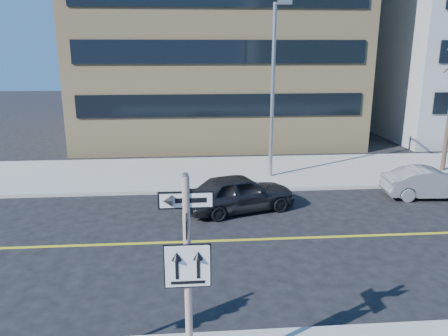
{
  "coord_description": "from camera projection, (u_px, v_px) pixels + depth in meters",
  "views": [
    {
      "loc": [
        0.07,
        -9.28,
        6.14
      ],
      "look_at": [
        1.16,
        4.0,
        2.5
      ],
      "focal_mm": 35.0,
      "sensor_mm": 36.0,
      "label": 1
    }
  ],
  "objects": [
    {
      "name": "ground",
      "position": [
        190.0,
        312.0,
        10.54
      ],
      "size": [
        120.0,
        120.0,
        0.0
      ],
      "primitive_type": "plane",
      "color": "black",
      "rests_on": "ground"
    },
    {
      "name": "sign_pole",
      "position": [
        188.0,
        273.0,
        7.48
      ],
      "size": [
        0.92,
        0.92,
        4.06
      ],
      "color": "silver",
      "rests_on": "near_sidewalk"
    },
    {
      "name": "parked_car_a",
      "position": [
        239.0,
        193.0,
        16.99
      ],
      "size": [
        2.94,
        4.65,
        1.47
      ],
      "primitive_type": "imported",
      "rotation": [
        0.0,
        0.0,
        1.87
      ],
      "color": "black",
      "rests_on": "ground"
    },
    {
      "name": "parked_car_b",
      "position": [
        431.0,
        183.0,
        18.54
      ],
      "size": [
        1.64,
        4.01,
        1.29
      ],
      "primitive_type": "imported",
      "rotation": [
        0.0,
        0.0,
        1.5
      ],
      "color": "gray",
      "rests_on": "ground"
    },
    {
      "name": "streetlight_a",
      "position": [
        274.0,
        81.0,
        19.94
      ],
      "size": [
        0.55,
        2.25,
        8.0
      ],
      "color": "gray",
      "rests_on": "far_sidewalk"
    },
    {
      "name": "building_brick",
      "position": [
        212.0,
        9.0,
        32.36
      ],
      "size": [
        18.0,
        18.0,
        18.0
      ],
      "primitive_type": "cube",
      "color": "tan",
      "rests_on": "ground"
    }
  ]
}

